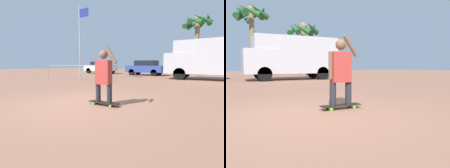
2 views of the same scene
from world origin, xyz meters
TOP-DOWN VIEW (x-y plane):
  - ground_plane at (0.00, 0.00)m, footprint 80.00×80.00m
  - skateboard at (0.69, 0.15)m, footprint 0.93×0.24m
  - person_skateboarder at (0.69, 0.15)m, footprint 0.72×0.23m
  - camper_van at (2.68, 10.72)m, footprint 6.19×2.06m
  - parked_car_blue at (-3.54, 13.58)m, footprint 3.88×1.78m
  - parked_car_white at (-9.65, 13.90)m, footprint 3.97×1.87m
  - palm_tree_center_background at (0.73, 16.86)m, footprint 3.09×3.13m
  - flagpole at (-5.87, 6.30)m, footprint 0.95×0.12m
  - plaza_railing_segment at (-5.93, 5.46)m, footprint 5.71×0.05m

SIDE VIEW (x-z plane):
  - ground_plane at x=0.00m, z-range 0.00..0.00m
  - skateboard at x=0.69m, z-range 0.03..0.12m
  - parked_car_white at x=-9.65m, z-range 0.06..1.53m
  - parked_car_blue at x=-3.54m, z-range 0.04..1.57m
  - person_skateboarder at x=0.69m, z-range 0.12..1.66m
  - plaza_railing_segment at x=-5.93m, z-range 0.40..1.47m
  - camper_van at x=2.68m, z-range 0.15..3.04m
  - flagpole at x=-5.87m, z-range 0.44..5.91m
  - palm_tree_center_background at x=0.73m, z-range 1.94..8.24m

